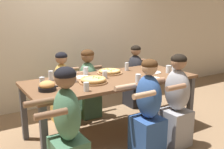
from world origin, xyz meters
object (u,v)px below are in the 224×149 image
Objects in this scene: drinking_glass_b at (169,70)px; drinking_glass_j at (105,75)px; empty_plate_a at (153,79)px; drinking_glass_h at (86,87)px; pizza_board_main at (93,80)px; skillet_bowl at (47,86)px; empty_plate_c at (83,77)px; diner_far_center at (88,86)px; diner_near_center at (148,113)px; drinking_glass_c at (86,71)px; pizza_board_second at (110,72)px; drinking_glass_f at (71,74)px; diner_far_right at (135,79)px; diner_near_left at (67,132)px; cocktail_glass_blue at (42,81)px; diner_far_midleft at (63,91)px; drinking_glass_e at (51,76)px; diner_near_midright at (176,104)px; drinking_glass_a at (138,78)px; drinking_glass_i at (127,67)px; drinking_glass_g at (174,72)px; drinking_glass_d at (74,78)px; empty_plate_b at (153,72)px.

drinking_glass_b reaches higher than drinking_glass_j.
drinking_glass_h reaches higher than empty_plate_a.
drinking_glass_b is at bearing -4.58° from pizza_board_main.
skillet_bowl is 1.35× the size of empty_plate_c.
empty_plate_c is 0.19× the size of diner_far_center.
diner_near_center reaches higher than drinking_glass_h.
pizza_board_main is 1.64× the size of empty_plate_a.
drinking_glass_c is 1.16m from diner_near_center.
drinking_glass_f is at bearing 176.65° from pizza_board_second.
drinking_glass_f is 0.11× the size of diner_far_right.
diner_far_center is (0.95, 1.44, -0.02)m from diner_near_left.
diner_far_midleft reaches higher than cocktail_glass_blue.
empty_plate_a is 2.18× the size of drinking_glass_h.
drinking_glass_c is at bearing 51.18° from empty_plate_c.
drinking_glass_e is (0.19, 0.43, 0.01)m from skillet_bowl.
drinking_glass_c is at bearing 132.13° from empty_plate_a.
cocktail_glass_blue is 0.87× the size of drinking_glass_f.
drinking_glass_a is at bearing 43.00° from diner_near_midright.
drinking_glass_f is 0.98× the size of drinking_glass_i.
diner_near_left is (-0.02, -0.61, -0.30)m from skillet_bowl.
drinking_glass_j is at bearing 153.86° from drinking_glass_g.
cocktail_glass_blue is at bearing -60.63° from diner_far_center.
diner_far_center is at bearing 58.50° from drinking_glass_c.
cocktail_glass_blue is 0.83m from drinking_glass_j.
diner_near_left reaches higher than drinking_glass_f.
drinking_glass_e reaches higher than drinking_glass_i.
drinking_glass_b reaches higher than drinking_glass_a.
drinking_glass_h is at bearing -35.20° from skillet_bowl.
diner_near_left is at bearing -19.85° from diner_far_midleft.
drinking_glass_j is 0.83m from diner_far_midleft.
drinking_glass_b is at bearing 14.41° from drinking_glass_a.
cocktail_glass_blue is at bearing -167.25° from drinking_glass_c.
diner_near_center reaches higher than drinking_glass_e.
diner_near_center is 0.98× the size of diner_near_midright.
drinking_glass_d is 0.96× the size of drinking_glass_g.
drinking_glass_f is at bearing 164.05° from empty_plate_b.
diner_near_center is at bearing -76.92° from drinking_glass_c.
diner_far_right reaches higher than cocktail_glass_blue.
empty_plate_b is 0.21× the size of diner_far_center.
diner_far_midleft is at bearing 47.67° from cocktail_glass_blue.
drinking_glass_i reaches higher than drinking_glass_a.
drinking_glass_g is at bearing -26.14° from drinking_glass_j.
drinking_glass_a is 0.92m from drinking_glass_f.
drinking_glass_i is at bearing -49.53° from diner_far_right.
skillet_bowl is at bearing 170.07° from empty_plate_a.
drinking_glass_g is at bearing -1.27° from drinking_glass_a.
drinking_glass_f reaches higher than empty_plate_b.
drinking_glass_h is at bearing -172.80° from drinking_glass_b.
empty_plate_a is 0.97m from drinking_glass_c.
empty_plate_b is at bearing -16.38° from diner_near_midright.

